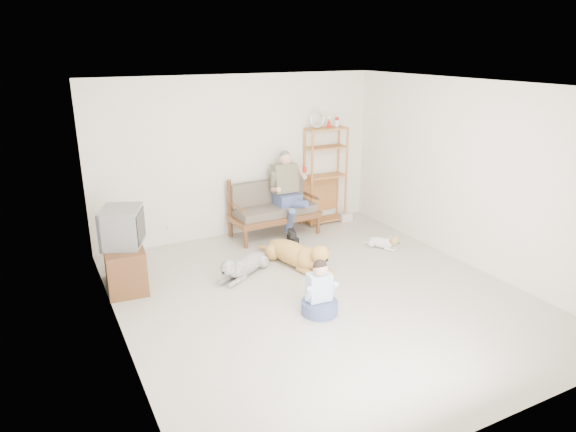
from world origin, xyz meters
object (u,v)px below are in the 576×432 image
loveseat (273,207)px  tv_stand (124,266)px  etagere (325,175)px  golden_retriever (299,255)px

loveseat → tv_stand: 2.85m
etagere → golden_retriever: etagere is taller
tv_stand → loveseat: bearing=24.4°
tv_stand → golden_retriever: bearing=-6.5°
etagere → tv_stand: bearing=-164.2°
etagere → tv_stand: size_ratio=2.18×
golden_retriever → tv_stand: bearing=155.2°
etagere → tv_stand: etagere is taller
loveseat → tv_stand: size_ratio=1.62×
tv_stand → etagere: bearing=21.0°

